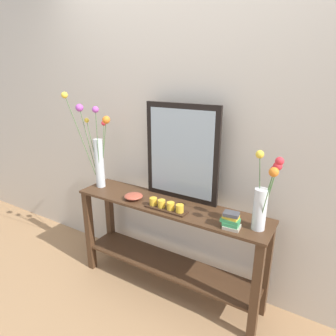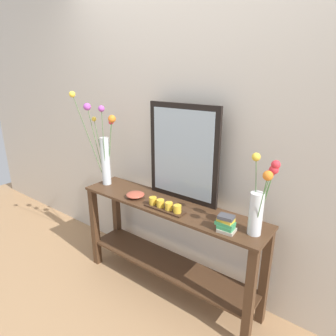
{
  "view_description": "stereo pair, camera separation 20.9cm",
  "coord_description": "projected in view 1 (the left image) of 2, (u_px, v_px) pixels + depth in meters",
  "views": [
    {
      "loc": [
        1.03,
        -1.69,
        1.71
      ],
      "look_at": [
        0.0,
        0.0,
        1.05
      ],
      "focal_mm": 31.01,
      "sensor_mm": 36.0,
      "label": 1
    },
    {
      "loc": [
        1.2,
        -1.58,
        1.71
      ],
      "look_at": [
        0.0,
        0.0,
        1.05
      ],
      "focal_mm": 31.01,
      "sensor_mm": 36.0,
      "label": 2
    }
  ],
  "objects": [
    {
      "name": "mirror_leaning",
      "position": [
        181.0,
        153.0,
        2.16
      ],
      "size": [
        0.6,
        0.03,
        0.73
      ],
      "color": "black",
      "rests_on": "console_table"
    },
    {
      "name": "vase_right",
      "position": [
        263.0,
        198.0,
        1.76
      ],
      "size": [
        0.16,
        0.15,
        0.5
      ],
      "color": "silver",
      "rests_on": "console_table"
    },
    {
      "name": "book_stack",
      "position": [
        231.0,
        221.0,
        1.83
      ],
      "size": [
        0.13,
        0.09,
        0.11
      ],
      "color": "#B2A893",
      "rests_on": "console_table"
    },
    {
      "name": "candle_tray",
      "position": [
        166.0,
        206.0,
        2.08
      ],
      "size": [
        0.32,
        0.09,
        0.07
      ],
      "color": "#382316",
      "rests_on": "console_table"
    },
    {
      "name": "ground_plane",
      "position": [
        168.0,
        288.0,
        2.42
      ],
      "size": [
        7.0,
        6.0,
        0.02
      ],
      "primitive_type": "cube",
      "color": "#A87F56"
    },
    {
      "name": "console_table",
      "position": [
        168.0,
        238.0,
        2.27
      ],
      "size": [
        1.54,
        0.34,
        0.77
      ],
      "color": "#472D1C",
      "rests_on": "ground"
    },
    {
      "name": "decorative_bowl",
      "position": [
        134.0,
        196.0,
        2.25
      ],
      "size": [
        0.14,
        0.14,
        0.04
      ],
      "color": "#B24C38",
      "rests_on": "console_table"
    },
    {
      "name": "tall_vase_left",
      "position": [
        97.0,
        150.0,
        2.41
      ],
      "size": [
        0.28,
        0.33,
        0.8
      ],
      "color": "silver",
      "rests_on": "console_table"
    },
    {
      "name": "wall_back",
      "position": [
        188.0,
        121.0,
        2.23
      ],
      "size": [
        6.4,
        0.08,
        2.7
      ],
      "primitive_type": "cube",
      "color": "beige",
      "rests_on": "ground"
    }
  ]
}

